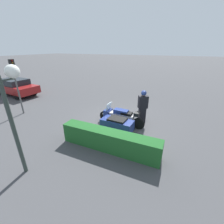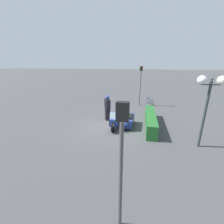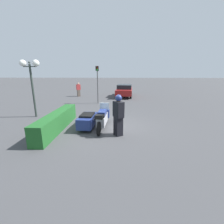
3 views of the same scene
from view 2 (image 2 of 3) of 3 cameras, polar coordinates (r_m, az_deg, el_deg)
name	(u,v)px [view 2 (image 2 of 3)]	position (r m, az deg, el deg)	size (l,w,h in m)	color
ground_plane	(114,126)	(9.87, 0.69, -5.37)	(160.00, 160.00, 0.00)	#424244
police_motorcycle	(123,120)	(9.67, 4.20, -3.05)	(2.59, 1.43, 1.14)	black
officer_rider	(107,107)	(10.61, -1.76, 1.90)	(0.58, 0.52, 1.82)	black
hedge_bush_curbside	(150,120)	(10.02, 14.43, -3.02)	(4.11, 0.60, 0.84)	#1E5623
twin_lamp_post	(210,91)	(7.94, 33.15, 6.82)	(0.39, 1.18, 3.45)	#2D3833
traffic_light_near	(121,152)	(3.34, 3.62, -14.97)	(0.23, 0.26, 3.27)	#4C4C4C
traffic_light_far	(141,80)	(14.30, 10.85, 11.72)	(0.23, 0.27, 3.65)	#4C4C4C
bicycle_parked	(150,101)	(15.15, 14.23, 3.92)	(1.57, 0.59, 0.71)	black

